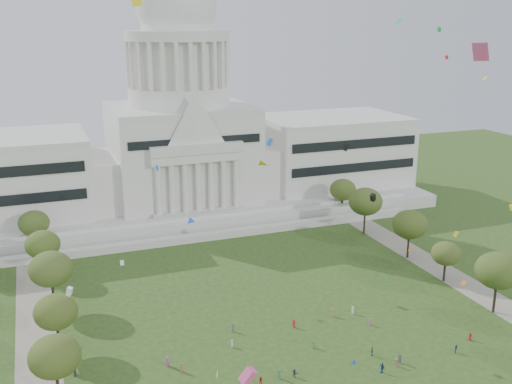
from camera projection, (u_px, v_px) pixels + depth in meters
capitol at (181, 143)px, 193.96m from camera, size 160.00×64.50×91.30m
path_left at (38, 366)px, 108.63m from camera, size 8.00×160.00×0.04m
path_right at (468, 286)px, 141.31m from camera, size 8.00×160.00×0.04m
row_tree_l_2 at (55, 357)px, 95.88m from camera, size 8.42×8.42×11.97m
row_tree_r_2 at (498, 271)px, 126.05m from camera, size 9.55×9.55×13.58m
row_tree_l_3 at (56, 312)px, 111.22m from camera, size 8.12×8.12×11.55m
row_tree_r_3 at (446, 253)px, 142.17m from camera, size 7.01×7.01×9.98m
row_tree_l_4 at (51, 269)px, 127.53m from camera, size 9.29×9.29×13.21m
row_tree_r_4 at (410, 224)px, 155.67m from camera, size 9.19×9.19×13.06m
row_tree_l_5 at (43, 245)px, 144.12m from camera, size 8.33×8.33×11.85m
row_tree_r_5 at (365, 202)px, 173.17m from camera, size 9.82×9.82×13.96m
row_tree_l_6 at (34, 223)px, 159.89m from camera, size 8.19×8.19×11.64m
row_tree_r_6 at (343, 190)px, 190.53m from camera, size 8.42×8.42×11.97m
person_0 at (470, 337)px, 117.16m from camera, size 0.93×0.81×1.60m
person_2 at (456, 349)px, 112.75m from camera, size 0.89×0.92×1.63m
person_3 at (396, 362)px, 108.23m from camera, size 0.87×1.21×1.68m
person_4 at (382, 368)px, 106.30m from camera, size 0.96×1.29×1.97m
person_5 at (295, 373)px, 105.04m from camera, size 1.24×1.59×1.61m
person_8 at (260, 381)px, 102.76m from camera, size 0.91×0.76×1.61m
person_10 at (372, 351)px, 111.73m from camera, size 0.91×1.16×1.75m
distant_crowd at (241, 375)px, 104.19m from camera, size 58.78×35.60×1.94m
kite_swarm at (354, 208)px, 99.54m from camera, size 97.70×91.38×62.19m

